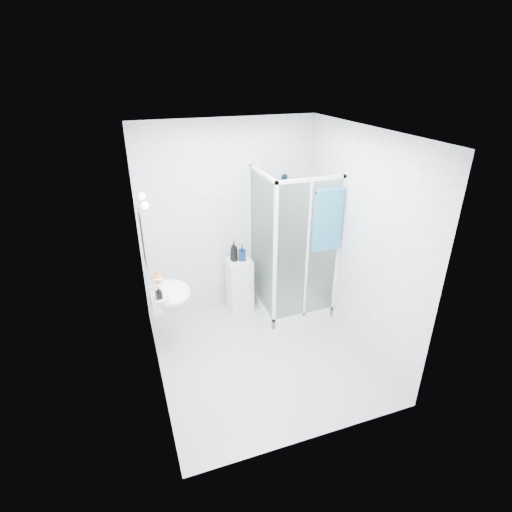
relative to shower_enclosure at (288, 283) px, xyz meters
name	(u,v)px	position (x,y,z in m)	size (l,w,h in m)	color
room	(263,257)	(-0.67, -0.77, 0.85)	(2.40, 2.60, 2.60)	white
shower_enclosure	(288,283)	(0.00, 0.00, 0.00)	(0.90, 0.95, 2.00)	white
wall_basin	(168,293)	(-1.66, -0.32, 0.35)	(0.46, 0.56, 0.35)	white
mirror	(143,239)	(-1.85, -0.32, 1.05)	(0.02, 0.60, 0.70)	white
vanity_lights	(143,201)	(-1.80, -0.32, 1.47)	(0.10, 0.40, 0.08)	silver
wall_hooks	(210,198)	(-0.92, 0.49, 1.17)	(0.23, 0.06, 0.03)	silver
storage_cabinet	(240,285)	(-0.61, 0.29, -0.06)	(0.32, 0.35, 0.77)	silver
hand_towel	(328,219)	(0.31, -0.40, 1.05)	(0.37, 0.05, 0.79)	#256A8E
shampoo_bottle_a	(234,251)	(-0.68, 0.29, 0.46)	(0.11, 0.11, 0.28)	black
shampoo_bottle_b	(242,253)	(-0.57, 0.27, 0.43)	(0.10, 0.10, 0.21)	#0A1B3E
soap_dispenser_orange	(157,277)	(-1.74, -0.14, 0.49)	(0.12, 0.12, 0.16)	orange
soap_dispenser_black	(158,293)	(-1.78, -0.51, 0.48)	(0.06, 0.06, 0.14)	black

